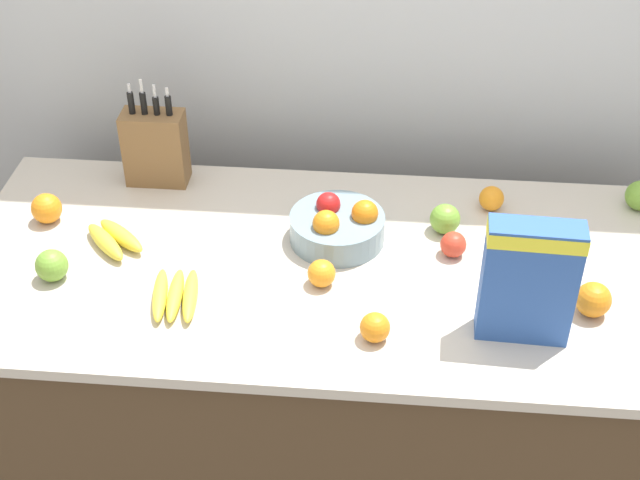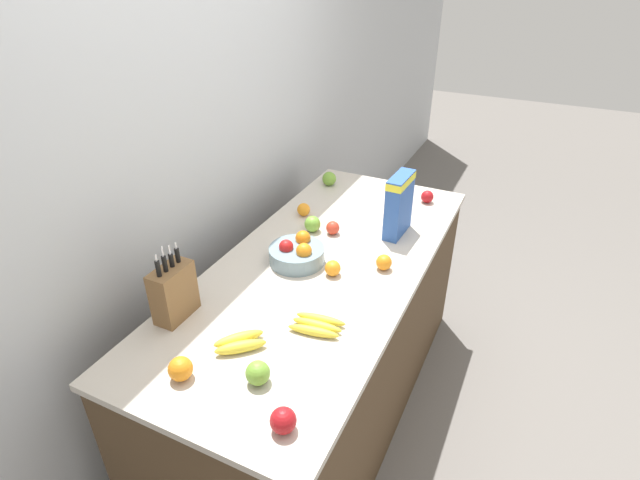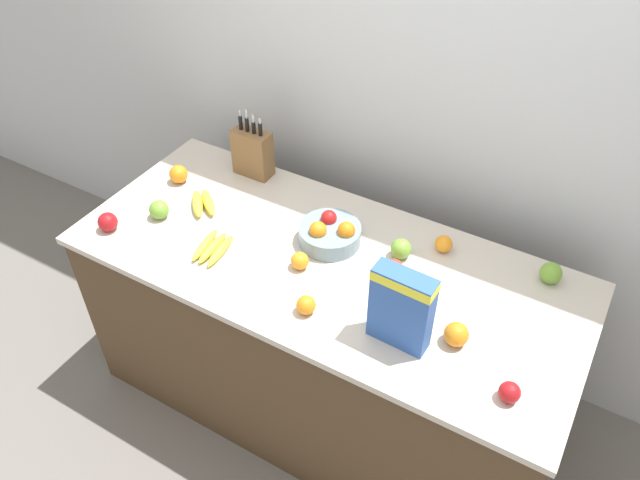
{
  "view_description": "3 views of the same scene",
  "coord_description": "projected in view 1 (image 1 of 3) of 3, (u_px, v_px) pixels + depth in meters",
  "views": [
    {
      "loc": [
        0.09,
        -1.79,
        2.35
      ],
      "look_at": [
        -0.07,
        -0.03,
        1.02
      ],
      "focal_mm": 50.0,
      "sensor_mm": 36.0,
      "label": 1
    },
    {
      "loc": [
        -1.71,
        -0.81,
        2.17
      ],
      "look_at": [
        -0.02,
        -0.0,
        1.06
      ],
      "focal_mm": 28.0,
      "sensor_mm": 36.0,
      "label": 2
    },
    {
      "loc": [
        0.88,
        -1.55,
        2.6
      ],
      "look_at": [
        -0.04,
        0.03,
        0.99
      ],
      "focal_mm": 35.0,
      "sensor_mm": 36.0,
      "label": 3
    }
  ],
  "objects": [
    {
      "name": "wall_back",
      "position": [
        365.0,
        24.0,
        2.58
      ],
      "size": [
        9.0,
        0.06,
        2.6
      ],
      "color": "silver",
      "rests_on": "ground_plane"
    },
    {
      "name": "cereal_box",
      "position": [
        529.0,
        277.0,
        1.98
      ],
      "size": [
        0.22,
        0.09,
        0.31
      ],
      "rotation": [
        0.0,
        0.0,
        -0.04
      ],
      "color": "#2D56A8",
      "rests_on": "counter"
    },
    {
      "name": "apple_front",
      "position": [
        640.0,
        196.0,
        2.47
      ],
      "size": [
        0.08,
        0.08,
        0.08
      ],
      "primitive_type": "sphere",
      "color": "#6B9E33",
      "rests_on": "counter"
    },
    {
      "name": "apple_rear",
      "position": [
        445.0,
        219.0,
        2.38
      ],
      "size": [
        0.08,
        0.08,
        0.08
      ],
      "primitive_type": "sphere",
      "color": "#6B9E33",
      "rests_on": "counter"
    },
    {
      "name": "banana_bunch_left",
      "position": [
        113.0,
        239.0,
        2.34
      ],
      "size": [
        0.2,
        0.19,
        0.04
      ],
      "rotation": [
        0.0,
        0.0,
        5.45
      ],
      "color": "yellow",
      "rests_on": "counter"
    },
    {
      "name": "fruit_bowl",
      "position": [
        338.0,
        226.0,
        2.35
      ],
      "size": [
        0.25,
        0.25,
        0.12
      ],
      "color": "gray",
      "rests_on": "counter"
    },
    {
      "name": "apple_by_knife_block",
      "position": [
        52.0,
        265.0,
        2.22
      ],
      "size": [
        0.08,
        0.08,
        0.08
      ],
      "primitive_type": "sphere",
      "color": "#6B9E33",
      "rests_on": "counter"
    },
    {
      "name": "banana_bunch_right",
      "position": [
        175.0,
        295.0,
        2.17
      ],
      "size": [
        0.14,
        0.2,
        0.04
      ],
      "rotation": [
        0.0,
        0.0,
        4.77
      ],
      "color": "yellow",
      "rests_on": "counter"
    },
    {
      "name": "orange_near_bowl",
      "position": [
        47.0,
        208.0,
        2.42
      ],
      "size": [
        0.08,
        0.08,
        0.08
      ],
      "primitive_type": "sphere",
      "color": "orange",
      "rests_on": "counter"
    },
    {
      "name": "orange_front_left",
      "position": [
        375.0,
        327.0,
        2.05
      ],
      "size": [
        0.07,
        0.07,
        0.07
      ],
      "primitive_type": "sphere",
      "color": "orange",
      "rests_on": "counter"
    },
    {
      "name": "apple_middle",
      "position": [
        453.0,
        245.0,
        2.3
      ],
      "size": [
        0.07,
        0.07,
        0.07
      ],
      "primitive_type": "sphere",
      "color": "red",
      "rests_on": "counter"
    },
    {
      "name": "knife_block",
      "position": [
        155.0,
        147.0,
        2.54
      ],
      "size": [
        0.17,
        0.09,
        0.33
      ],
      "color": "brown",
      "rests_on": "counter"
    },
    {
      "name": "orange_mid_left",
      "position": [
        593.0,
        300.0,
        2.12
      ],
      "size": [
        0.09,
        0.09,
        0.09
      ],
      "primitive_type": "sphere",
      "color": "orange",
      "rests_on": "counter"
    },
    {
      "name": "orange_front_center",
      "position": [
        322.0,
        273.0,
        2.21
      ],
      "size": [
        0.07,
        0.07,
        0.07
      ],
      "primitive_type": "sphere",
      "color": "orange",
      "rests_on": "counter"
    },
    {
      "name": "orange_by_cereal",
      "position": [
        491.0,
        198.0,
        2.47
      ],
      "size": [
        0.07,
        0.07,
        0.07
      ],
      "primitive_type": "sphere",
      "color": "orange",
      "rests_on": "counter"
    },
    {
      "name": "counter",
      "position": [
        345.0,
        390.0,
        2.57
      ],
      "size": [
        2.04,
        0.88,
        0.92
      ],
      "color": "#4C3823",
      "rests_on": "ground_plane"
    }
  ]
}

